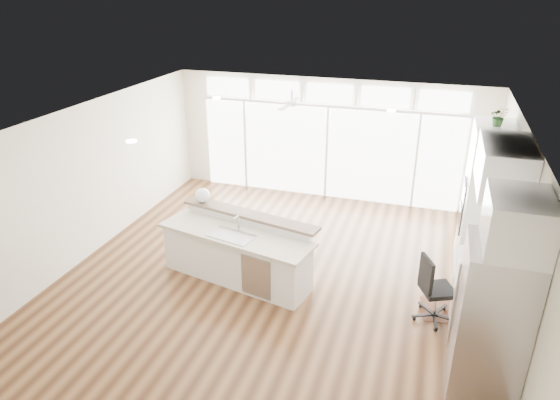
% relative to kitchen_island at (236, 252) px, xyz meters
% --- Properties ---
extents(floor, '(7.00, 8.00, 0.02)m').
position_rel_kitchen_island_xyz_m(floor, '(0.63, -0.05, -0.53)').
color(floor, '#402513').
rests_on(floor, ground).
extents(ceiling, '(7.00, 8.00, 0.02)m').
position_rel_kitchen_island_xyz_m(ceiling, '(0.63, -0.05, 2.18)').
color(ceiling, white).
rests_on(ceiling, wall_back).
extents(wall_back, '(7.00, 0.04, 2.70)m').
position_rel_kitchen_island_xyz_m(wall_back, '(0.63, 3.95, 0.83)').
color(wall_back, beige).
rests_on(wall_back, floor).
extents(wall_left, '(0.04, 8.00, 2.70)m').
position_rel_kitchen_island_xyz_m(wall_left, '(-2.87, -0.05, 0.83)').
color(wall_left, beige).
rests_on(wall_left, floor).
extents(wall_right, '(0.04, 8.00, 2.70)m').
position_rel_kitchen_island_xyz_m(wall_right, '(4.13, -0.05, 0.83)').
color(wall_right, beige).
rests_on(wall_right, floor).
extents(glass_wall, '(5.80, 0.06, 2.08)m').
position_rel_kitchen_island_xyz_m(glass_wall, '(0.63, 3.89, 0.53)').
color(glass_wall, white).
rests_on(glass_wall, wall_back).
extents(transom_row, '(5.90, 0.06, 0.40)m').
position_rel_kitchen_island_xyz_m(transom_row, '(0.63, 3.89, 1.86)').
color(transom_row, white).
rests_on(transom_row, wall_back).
extents(desk_window, '(0.04, 0.85, 0.85)m').
position_rel_kitchen_island_xyz_m(desk_window, '(4.09, 0.25, 1.03)').
color(desk_window, white).
rests_on(desk_window, wall_right).
extents(ceiling_fan, '(1.16, 1.16, 0.32)m').
position_rel_kitchen_island_xyz_m(ceiling_fan, '(0.13, 2.75, 1.96)').
color(ceiling_fan, silver).
rests_on(ceiling_fan, ceiling).
extents(recessed_lights, '(3.40, 3.00, 0.02)m').
position_rel_kitchen_island_xyz_m(recessed_lights, '(0.63, 0.15, 2.16)').
color(recessed_lights, white).
rests_on(recessed_lights, ceiling).
extents(oven_cabinet, '(0.64, 1.20, 2.50)m').
position_rel_kitchen_island_xyz_m(oven_cabinet, '(3.80, 1.75, 0.73)').
color(oven_cabinet, white).
rests_on(oven_cabinet, floor).
extents(desk_nook, '(0.72, 1.30, 0.76)m').
position_rel_kitchen_island_xyz_m(desk_nook, '(3.76, 0.25, -0.14)').
color(desk_nook, white).
rests_on(desk_nook, floor).
extents(upper_cabinets, '(0.64, 1.30, 0.64)m').
position_rel_kitchen_island_xyz_m(upper_cabinets, '(3.80, 0.25, 1.83)').
color(upper_cabinets, white).
rests_on(upper_cabinets, wall_right).
extents(refrigerator, '(0.76, 0.90, 2.00)m').
position_rel_kitchen_island_xyz_m(refrigerator, '(3.74, -1.40, 0.48)').
color(refrigerator, '#A8A7AC').
rests_on(refrigerator, floor).
extents(fridge_cabinet, '(0.64, 0.90, 0.60)m').
position_rel_kitchen_island_xyz_m(fridge_cabinet, '(3.80, -1.40, 1.78)').
color(fridge_cabinet, white).
rests_on(fridge_cabinet, wall_right).
extents(framed_photos, '(0.06, 0.22, 0.80)m').
position_rel_kitchen_island_xyz_m(framed_photos, '(4.09, 0.87, 0.88)').
color(framed_photos, black).
rests_on(framed_photos, wall_right).
extents(kitchen_island, '(2.78, 1.53, 1.04)m').
position_rel_kitchen_island_xyz_m(kitchen_island, '(0.00, 0.00, 0.00)').
color(kitchen_island, white).
rests_on(kitchen_island, floor).
extents(rug, '(0.95, 0.74, 0.01)m').
position_rel_kitchen_island_xyz_m(rug, '(3.45, 0.14, -0.52)').
color(rug, '#391B12').
rests_on(rug, floor).
extents(office_chair, '(0.70, 0.68, 1.04)m').
position_rel_kitchen_island_xyz_m(office_chair, '(3.19, -0.12, -0.00)').
color(office_chair, black).
rests_on(office_chair, floor).
extents(fishbowl, '(0.33, 0.33, 0.26)m').
position_rel_kitchen_island_xyz_m(fishbowl, '(-0.84, 0.59, 0.65)').
color(fishbowl, white).
rests_on(fishbowl, kitchen_island).
extents(monitor, '(0.12, 0.52, 0.43)m').
position_rel_kitchen_island_xyz_m(monitor, '(3.68, 0.25, 0.45)').
color(monitor, black).
rests_on(monitor, desk_nook).
extents(keyboard, '(0.16, 0.32, 0.02)m').
position_rel_kitchen_island_xyz_m(keyboard, '(3.51, 0.25, 0.25)').
color(keyboard, white).
rests_on(keyboard, desk_nook).
extents(potted_plant, '(0.28, 0.31, 0.24)m').
position_rel_kitchen_island_xyz_m(potted_plant, '(3.80, 1.75, 2.10)').
color(potted_plant, '#2F6129').
rests_on(potted_plant, oven_cabinet).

